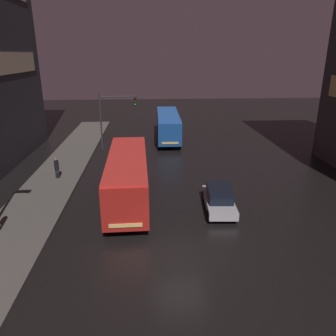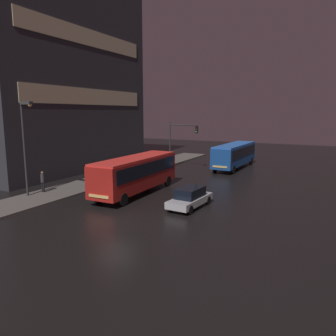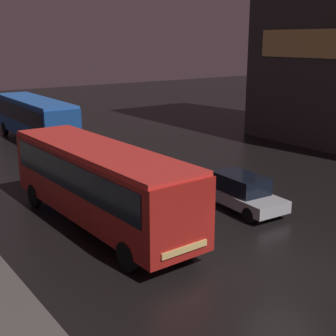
{
  "view_description": "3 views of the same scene",
  "coord_description": "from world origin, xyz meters",
  "views": [
    {
      "loc": [
        -1.52,
        -13.77,
        9.51
      ],
      "look_at": [
        -0.17,
        7.17,
        2.18
      ],
      "focal_mm": 35.0,
      "sensor_mm": 36.0,
      "label": 1
    },
    {
      "loc": [
        12.4,
        -16.47,
        6.98
      ],
      "look_at": [
        0.18,
        6.87,
        2.49
      ],
      "focal_mm": 35.0,
      "sensor_mm": 36.0,
      "label": 2
    },
    {
      "loc": [
        -10.87,
        -8.62,
        7.13
      ],
      "look_at": [
        1.69,
        8.62,
        1.24
      ],
      "focal_mm": 50.0,
      "sensor_mm": 36.0,
      "label": 3
    }
  ],
  "objects": [
    {
      "name": "bus_near",
      "position": [
        -2.89,
        6.84,
        1.97
      ],
      "size": [
        2.8,
        10.46,
        3.2
      ],
      "rotation": [
        0.0,
        0.0,
        3.16
      ],
      "color": "#AD1E19",
      "rests_on": "ground"
    },
    {
      "name": "ground_plane",
      "position": [
        0.0,
        0.0,
        0.0
      ],
      "size": [
        120.0,
        120.0,
        0.0
      ],
      "primitive_type": "plane",
      "color": "black"
    },
    {
      "name": "car_taxi",
      "position": [
        2.96,
        5.07,
        0.77
      ],
      "size": [
        2.01,
        4.47,
        1.53
      ],
      "rotation": [
        0.0,
        0.0,
        3.07
      ],
      "color": "#B7B7BC",
      "rests_on": "ground"
    },
    {
      "name": "bus_far",
      "position": [
        0.88,
        23.58,
        1.89
      ],
      "size": [
        2.7,
        10.59,
        3.06
      ],
      "rotation": [
        0.0,
        0.0,
        3.12
      ],
      "color": "#194793",
      "rests_on": "ground"
    }
  ]
}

